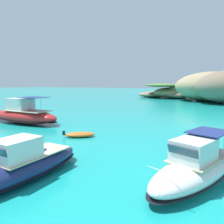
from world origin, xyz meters
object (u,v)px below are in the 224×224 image
islet_small (171,92)px  motorboat_white (196,167)px  motorboat_red (23,115)px  dinghy_tender (80,134)px  motorboat_navy (23,165)px

islet_small → motorboat_white: 61.84m
islet_small → motorboat_red: 53.38m
motorboat_red → dinghy_tender: 10.21m
motorboat_red → motorboat_white: bearing=-19.7°
motorboat_white → dinghy_tender: 11.15m
motorboat_white → dinghy_tender: motorboat_white is taller
motorboat_navy → motorboat_white: 8.40m
motorboat_navy → dinghy_tender: motorboat_navy is taller
motorboat_red → islet_small: bearing=83.7°
islet_small → motorboat_red: size_ratio=2.10×
motorboat_white → motorboat_red: motorboat_red is taller
motorboat_navy → motorboat_white: bearing=25.0°
motorboat_navy → motorboat_white: motorboat_white is taller
islet_small → motorboat_white: (14.14, -60.19, -1.15)m
dinghy_tender → motorboat_white: bearing=-24.8°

